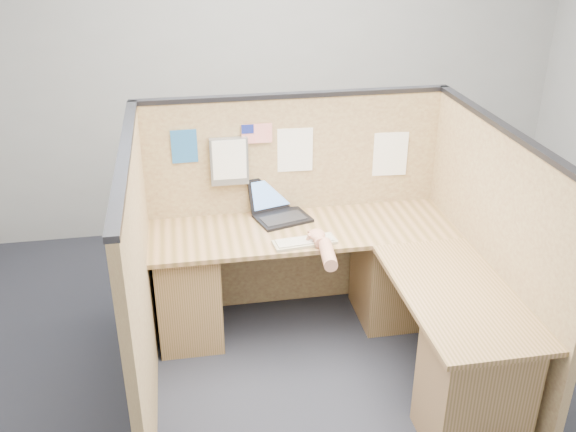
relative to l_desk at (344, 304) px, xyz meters
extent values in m
plane|color=black|center=(-0.18, -0.29, -0.39)|extent=(5.00, 5.00, 0.00)
plane|color=#95979A|center=(-0.18, 1.96, 1.01)|extent=(5.00, 0.00, 5.00)
cube|color=brown|center=(-0.18, 0.71, 0.36)|extent=(2.05, 0.05, 1.50)
cube|color=#232328|center=(-0.18, 0.71, 1.12)|extent=(2.05, 0.06, 0.03)
cube|color=brown|center=(-1.18, -0.19, 0.36)|extent=(0.05, 1.80, 1.50)
cube|color=#232328|center=(-1.18, -0.19, 1.12)|extent=(0.06, 1.80, 0.03)
cube|color=brown|center=(0.82, -0.19, 0.36)|extent=(0.05, 1.80, 1.50)
cube|color=#232328|center=(0.82, -0.19, 1.12)|extent=(0.06, 1.80, 0.03)
cube|color=brown|center=(-0.18, 0.39, 0.32)|extent=(1.95, 0.60, 0.03)
cube|color=brown|center=(0.49, -0.49, 0.32)|extent=(0.60, 1.15, 0.03)
cube|color=brown|center=(-0.93, 0.39, -0.04)|extent=(0.40, 0.50, 0.70)
cube|color=brown|center=(0.42, 0.39, -0.04)|extent=(0.40, 0.50, 0.70)
cube|color=brown|center=(0.49, -0.81, -0.04)|extent=(0.50, 0.40, 0.70)
cube|color=black|center=(-0.29, 0.54, 0.35)|extent=(0.39, 0.34, 0.02)
cube|color=black|center=(-0.29, 0.70, 0.47)|extent=(0.34, 0.16, 0.23)
cube|color=#456AA1|center=(-0.29, 0.69, 0.47)|extent=(0.30, 0.13, 0.18)
cube|color=#9D947A|center=(-0.21, 0.19, 0.35)|extent=(0.40, 0.18, 0.02)
cube|color=silver|center=(-0.21, 0.19, 0.36)|extent=(0.36, 0.15, 0.01)
ellipsoid|color=silver|center=(-0.14, 0.19, 0.36)|extent=(0.13, 0.09, 0.05)
ellipsoid|color=tan|center=(-0.14, 0.19, 0.39)|extent=(0.10, 0.13, 0.06)
cylinder|color=tan|center=(-0.13, 0.13, 0.37)|extent=(0.07, 0.06, 0.07)
cylinder|color=tan|center=(-0.12, -0.03, 0.38)|extent=(0.11, 0.30, 0.09)
cube|color=#225B9C|center=(-0.89, 0.68, 0.83)|extent=(0.16, 0.01, 0.22)
cylinder|color=olive|center=(-0.53, 0.67, 0.79)|extent=(0.01, 0.01, 0.34)
cube|color=red|center=(-0.43, 0.67, 0.90)|extent=(0.20, 0.00, 0.13)
cube|color=navy|center=(-0.49, 0.67, 0.93)|extent=(0.08, 0.00, 0.06)
cube|color=slate|center=(-0.61, 0.66, 0.72)|extent=(0.24, 0.05, 0.31)
cube|color=white|center=(-0.61, 0.63, 0.74)|extent=(0.21, 0.01, 0.26)
cube|color=white|center=(-0.18, 0.68, 0.76)|extent=(0.23, 0.01, 0.29)
cube|color=white|center=(0.47, 0.68, 0.69)|extent=(0.24, 0.02, 0.30)
camera|label=1|loc=(-0.91, -3.19, 2.20)|focal=40.00mm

